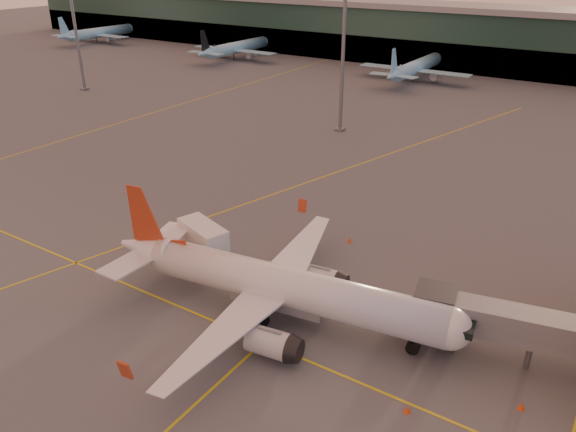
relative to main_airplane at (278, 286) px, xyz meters
The scene contains 14 objects.
ground 10.35m from the main_airplane, 114.85° to the right, with size 600.00×600.00×0.00m, color #4C4F54.
taxi_markings 37.60m from the main_airplane, 107.75° to the left, with size 100.12×173.00×0.01m.
terminal 133.12m from the main_airplane, 91.76° to the left, with size 400.00×20.00×17.60m.
mast_west_far 108.67m from the main_airplane, 150.53° to the left, with size 2.40×2.40×25.60m.
mast_west_near 63.06m from the main_airplane, 112.85° to the left, with size 2.40×2.40×25.60m.
distant_aircraft_row 112.07m from the main_airplane, 102.94° to the left, with size 290.00×34.00×13.00m.
main_airplane is the anchor object (origin of this frame).
jet_bridge 23.33m from the main_airplane, 14.34° to the left, with size 20.70×7.10×5.51m.
catering_truck 12.93m from the main_airplane, 163.09° to the left, with size 6.94×4.65×4.96m.
pushback_tug 12.92m from the main_airplane, 23.82° to the left, with size 4.05×2.59×1.95m.
cone_nose 22.37m from the main_airplane, ahead, with size 0.49×0.49×0.63m.
cone_tail 20.32m from the main_airplane, behind, with size 0.37×0.37×0.48m.
cone_wing_left 17.63m from the main_airplane, 94.52° to the left, with size 0.50×0.50×0.63m.
cone_fwd 16.02m from the main_airplane, 17.64° to the right, with size 0.50×0.50×0.63m.
Camera 1 is at (28.92, -27.72, 31.80)m, focal length 35.00 mm.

